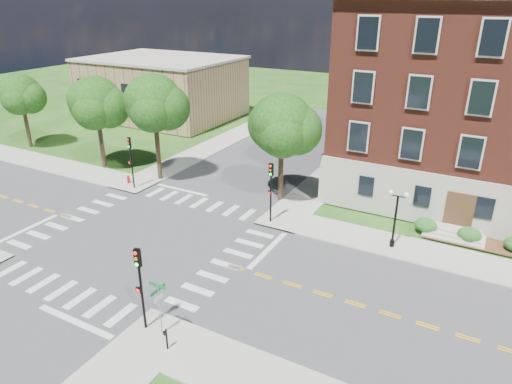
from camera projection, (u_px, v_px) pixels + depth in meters
The scene contains 19 objects.
ground at pixel (142, 239), 33.30m from camera, with size 160.00×160.00×0.00m, color #214A14.
road_ew at pixel (142, 239), 33.29m from camera, with size 90.00×12.00×0.01m, color #3D3D3F.
road_ns at pixel (142, 239), 33.29m from camera, with size 12.00×90.00×0.01m, color #3D3D3F.
sidewalk_ne at pixel (402, 203), 38.96m from camera, with size 34.00×34.00×0.12m.
sidewalk_nw at pixel (130, 150), 52.41m from camera, with size 34.00×34.00×0.12m.
crosswalk_east at pixel (226, 265), 30.15m from camera, with size 2.20×10.20×0.02m, color silver, non-canonical shape.
stop_bar_east at pixel (268, 250), 31.87m from camera, with size 0.40×5.50×0.00m, color silver.
secondary_building at pixel (163, 87), 65.44m from camera, with size 20.40×15.40×8.30m.
tree_a at pixel (20, 94), 51.12m from camera, with size 4.50×4.50×8.37m.
tree_b at pixel (96, 103), 44.55m from camera, with size 5.18×5.18×9.20m.
tree_c at pixel (154, 103), 41.19m from camera, with size 5.20×5.20×9.94m.
tree_d at pixel (282, 125), 37.02m from camera, with size 5.19×5.19×9.22m.
traffic_signal_se at pixel (140, 279), 23.06m from camera, with size 0.34×0.38×4.80m.
traffic_signal_ne at pixel (271, 185), 34.49m from camera, with size 0.36×0.42×4.80m.
traffic_signal_nw at pixel (131, 156), 40.71m from camera, with size 0.38×0.46×4.80m.
twin_lamp_west at pixel (396, 216), 31.19m from camera, with size 1.36×0.36×4.23m.
street_sign_pole at pixel (159, 299), 22.95m from camera, with size 1.10×1.10×3.10m.
push_button_post at pixel (166, 338), 22.54m from camera, with size 0.14×0.21×1.20m.
fire_hydrant at pixel (129, 179), 42.88m from camera, with size 0.35×0.35×0.75m.
Camera 1 is at (21.23, -21.70, 16.37)m, focal length 32.00 mm.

